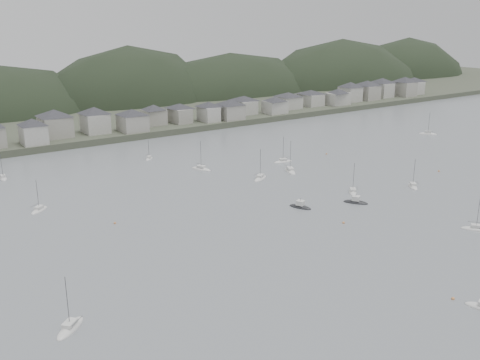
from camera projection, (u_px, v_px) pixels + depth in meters
ground at (451, 296)px, 108.65m from camera, size 900.00×900.00×0.00m
far_shore_land at (42, 105)px, 339.89m from camera, size 900.00×250.00×3.00m
forested_ridge at (64, 130)px, 326.13m from camera, size 851.55×103.94×102.57m
waterfront_town at (201, 109)px, 277.81m from camera, size 451.48×28.46×12.92m
moored_fleet at (195, 218)px, 150.90m from camera, size 256.64×167.71×12.55m
motor_launch_near at (356, 202)px, 163.35m from camera, size 6.42×7.74×3.80m
motor_launch_far at (300, 207)px, 159.33m from camera, size 4.98×7.60×3.72m
mooring_buoys at (284, 221)px, 148.35m from camera, size 167.35×136.90×0.70m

